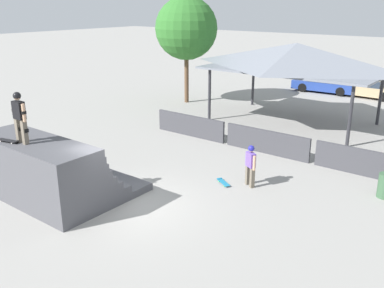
# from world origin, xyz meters

# --- Properties ---
(ground_plane) EXTENTS (160.00, 160.00, 0.00)m
(ground_plane) POSITION_xyz_m (0.00, 0.00, 0.00)
(ground_plane) COLOR gray
(quarter_pipe_ramp) EXTENTS (4.84, 3.80, 2.08)m
(quarter_pipe_ramp) POSITION_xyz_m (-2.68, -1.03, 0.89)
(quarter_pipe_ramp) COLOR #4C4C51
(quarter_pipe_ramp) RESTS_ON ground
(skater_on_deck) EXTENTS (0.69, 0.24, 1.64)m
(skater_on_deck) POSITION_xyz_m (-2.78, -1.73, 3.03)
(skater_on_deck) COLOR #6B6051
(skater_on_deck) RESTS_ON quarter_pipe_ramp
(skateboard_on_deck) EXTENTS (0.84, 0.37, 0.09)m
(skateboard_on_deck) POSITION_xyz_m (-3.21, -1.97, 2.14)
(skateboard_on_deck) COLOR silver
(skateboard_on_deck) RESTS_ON quarter_pipe_ramp
(bystander_walking) EXTENTS (0.57, 0.39, 1.55)m
(bystander_walking) POSITION_xyz_m (2.28, 3.91, 0.91)
(bystander_walking) COLOR #6B6051
(bystander_walking) RESTS_ON ground
(skateboard_on_ground) EXTENTS (0.76, 0.56, 0.09)m
(skateboard_on_ground) POSITION_xyz_m (1.41, 3.49, 0.06)
(skateboard_on_ground) COLOR green
(skateboard_on_ground) RESTS_ON ground
(barrier_fence) EXTENTS (12.50, 0.12, 1.05)m
(barrier_fence) POSITION_xyz_m (1.05, 7.42, 0.53)
(barrier_fence) COLOR #3D3D42
(barrier_fence) RESTS_ON ground
(pavilion_shelter) EXTENTS (9.18, 5.65, 4.31)m
(pavilion_shelter) POSITION_xyz_m (-0.33, 12.90, 3.59)
(pavilion_shelter) COLOR #2D2D33
(pavilion_shelter) RESTS_ON ground
(tree_beside_pavilion) EXTENTS (3.96, 3.96, 6.74)m
(tree_beside_pavilion) POSITION_xyz_m (-8.07, 13.26, 4.75)
(tree_beside_pavilion) COLOR brown
(tree_beside_pavilion) RESTS_ON ground
(parked_car_blue) EXTENTS (4.64, 1.99, 1.27)m
(parked_car_blue) POSITION_xyz_m (-2.09, 22.13, 0.60)
(parked_car_blue) COLOR navy
(parked_car_blue) RESTS_ON ground
(parked_car_tan) EXTENTS (4.23, 1.89, 1.27)m
(parked_car_tan) POSITION_xyz_m (1.06, 22.29, 0.60)
(parked_car_tan) COLOR tan
(parked_car_tan) RESTS_ON ground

